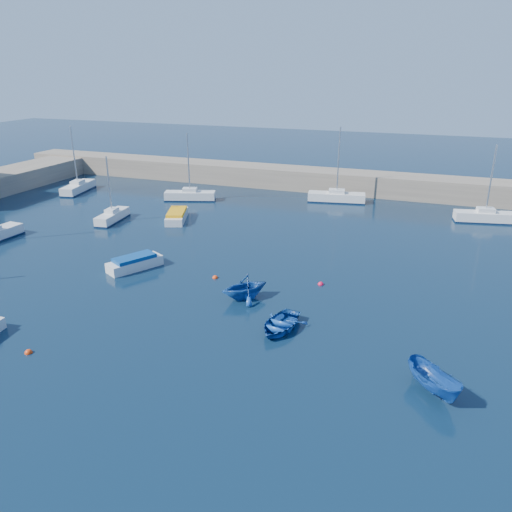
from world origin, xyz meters
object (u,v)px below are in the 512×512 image
(sailboat_7, at_px, (485,216))
(dinghy_right, at_px, (434,381))
(motorboat_1, at_px, (135,263))
(dinghy_left, at_px, (245,287))
(sailboat_6, at_px, (336,197))
(sailboat_5, at_px, (190,195))
(sailboat_4, at_px, (78,187))
(dinghy_center, at_px, (280,324))
(sailboat_3, at_px, (112,216))
(motorboat_2, at_px, (177,216))

(sailboat_7, relative_size, dinghy_right, 2.25)
(motorboat_1, relative_size, dinghy_left, 1.35)
(sailboat_6, bearing_deg, sailboat_5, 97.98)
(sailboat_6, xyz_separation_m, sailboat_7, (16.12, -2.90, 0.00))
(sailboat_4, height_order, dinghy_right, sailboat_4)
(sailboat_6, bearing_deg, dinghy_right, -170.93)
(sailboat_6, height_order, dinghy_center, sailboat_6)
(sailboat_3, relative_size, dinghy_right, 1.91)
(sailboat_6, bearing_deg, sailboat_3, 118.41)
(motorboat_2, bearing_deg, sailboat_5, 87.38)
(sailboat_5, distance_m, dinghy_center, 33.04)
(sailboat_3, bearing_deg, dinghy_right, -37.50)
(sailboat_6, bearing_deg, dinghy_left, 168.99)
(sailboat_3, bearing_deg, sailboat_5, 64.72)
(sailboat_5, xyz_separation_m, motorboat_1, (5.89, -21.02, -0.09))
(sailboat_3, xyz_separation_m, sailboat_4, (-11.94, 9.51, 0.05))
(sailboat_5, height_order, dinghy_center, sailboat_5)
(sailboat_3, distance_m, motorboat_1, 14.07)
(dinghy_center, bearing_deg, sailboat_6, 104.40)
(sailboat_3, xyz_separation_m, dinghy_right, (32.38, -19.32, 0.14))
(motorboat_1, xyz_separation_m, dinghy_center, (13.87, -5.45, -0.11))
(dinghy_center, xyz_separation_m, dinghy_left, (-3.64, 3.35, 0.50))
(sailboat_6, xyz_separation_m, motorboat_2, (-14.20, -13.28, -0.11))
(sailboat_5, height_order, sailboat_6, sailboat_6)
(sailboat_7, relative_size, motorboat_2, 1.48)
(motorboat_2, xyz_separation_m, dinghy_right, (26.29, -22.03, 0.19))
(motorboat_1, bearing_deg, motorboat_2, 132.82)
(sailboat_7, height_order, dinghy_center, sailboat_7)
(sailboat_3, relative_size, sailboat_7, 0.85)
(dinghy_center, distance_m, dinghy_left, 4.97)
(sailboat_3, relative_size, dinghy_center, 1.80)
(sailboat_4, xyz_separation_m, dinghy_right, (44.32, -28.83, 0.09))
(sailboat_5, bearing_deg, dinghy_right, -154.90)
(sailboat_7, xyz_separation_m, dinghy_center, (-13.07, -28.95, -0.21))
(sailboat_6, height_order, dinghy_left, sailboat_6)
(sailboat_3, relative_size, motorboat_2, 1.26)
(sailboat_3, height_order, sailboat_5, sailboat_5)
(sailboat_7, height_order, motorboat_2, sailboat_7)
(sailboat_6, height_order, motorboat_1, sailboat_6)
(sailboat_7, height_order, dinghy_right, sailboat_7)
(sailboat_3, relative_size, sailboat_4, 0.82)
(motorboat_2, height_order, dinghy_left, dinghy_left)
(dinghy_center, relative_size, dinghy_right, 1.06)
(sailboat_4, bearing_deg, sailboat_6, 0.42)
(sailboat_6, height_order, sailboat_7, sailboat_6)
(motorboat_1, relative_size, dinghy_center, 1.21)
(sailboat_3, bearing_deg, motorboat_1, -54.37)
(sailboat_4, bearing_deg, motorboat_1, -53.88)
(sailboat_5, bearing_deg, dinghy_left, -163.89)
(sailboat_5, xyz_separation_m, motorboat_2, (2.52, -7.91, -0.11))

